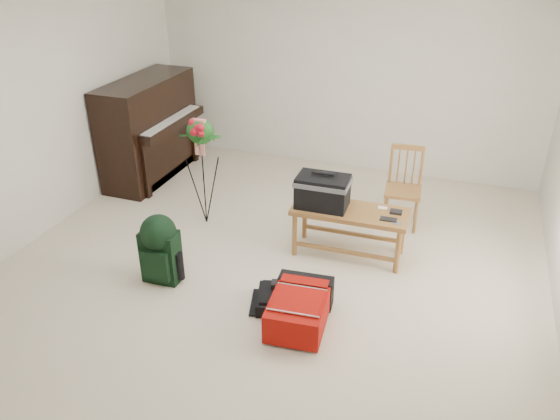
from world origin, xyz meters
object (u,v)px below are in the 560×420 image
at_px(dining_chair, 404,188).
at_px(green_backpack, 159,246).
at_px(flower_stand, 203,173).
at_px(bench, 331,197).
at_px(black_duffel, 285,299).
at_px(red_suitcase, 301,305).
at_px(piano, 150,131).

height_order(dining_chair, green_backpack, dining_chair).
bearing_deg(green_backpack, flower_stand, 93.18).
bearing_deg(bench, black_duffel, -98.48).
distance_m(green_backpack, flower_stand, 1.15).
relative_size(bench, black_duffel, 1.99).
relative_size(black_duffel, green_backpack, 0.85).
height_order(dining_chair, black_duffel, dining_chair).
bearing_deg(red_suitcase, black_duffel, 138.46).
relative_size(red_suitcase, flower_stand, 0.58).
xyz_separation_m(red_suitcase, green_backpack, (-1.38, 0.12, 0.21)).
bearing_deg(dining_chair, green_backpack, -141.34).
distance_m(bench, black_duffel, 1.12).
height_order(black_duffel, flower_stand, flower_stand).
relative_size(green_backpack, flower_stand, 0.54).
bearing_deg(black_duffel, green_backpack, 165.20).
height_order(bench, black_duffel, bench).
bearing_deg(piano, flower_stand, -36.96).
bearing_deg(piano, red_suitcase, -38.45).
bearing_deg(bench, flower_stand, 173.70).
bearing_deg(black_duffel, dining_chair, 53.07).
bearing_deg(piano, bench, -21.31).
xyz_separation_m(green_backpack, flower_stand, (-0.12, 1.12, 0.23)).
bearing_deg(flower_stand, black_duffel, -38.48).
bearing_deg(green_backpack, red_suitcase, -7.55).
xyz_separation_m(bench, green_backpack, (-1.31, -1.00, -0.24)).
xyz_separation_m(piano, red_suitcase, (2.69, -2.14, -0.45)).
relative_size(dining_chair, red_suitcase, 1.23).
xyz_separation_m(black_duffel, green_backpack, (-1.19, -0.02, 0.29)).
height_order(red_suitcase, green_backpack, green_backpack).
height_order(piano, black_duffel, piano).
height_order(red_suitcase, flower_stand, flower_stand).
bearing_deg(bench, green_backpack, -144.24).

